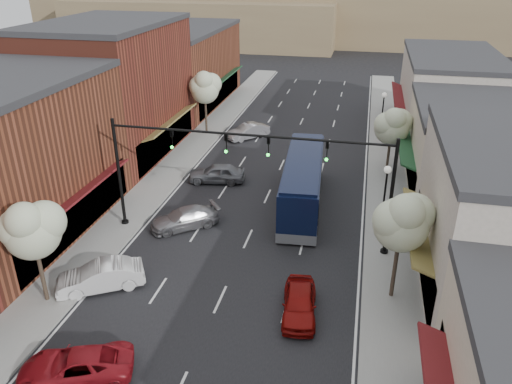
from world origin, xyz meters
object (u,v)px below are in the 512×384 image
Objects in this scene: parked_car_a at (76,367)px; parked_car_c at (185,218)px; tree_left_far at (205,87)px; coach_bus at (303,182)px; parked_car_b at (100,277)px; tree_right_far at (393,125)px; parked_car_e at (248,131)px; parked_car_d at (217,173)px; signal_mast_left at (154,160)px; signal_mast_right at (348,177)px; red_hatchback at (299,303)px; tree_left_near at (32,228)px; lamp_post_far at (383,108)px; lamp_post_near at (385,189)px; tree_right_near at (403,220)px.

parked_car_a reaches higher than parked_car_c.
tree_left_far is 0.55× the size of coach_bus.
parked_car_b is at bearing -85.18° from tree_left_far.
parked_car_e is (-12.55, 5.81, -3.31)m from tree_right_far.
parked_car_d reaches higher than parked_car_e.
parked_car_d is at bearing 143.06° from parked_car_c.
tree_right_far is 1.25× the size of parked_car_b.
signal_mast_left reaches higher than parked_car_b.
tree_right_far is 1.25× the size of parked_car_c.
signal_mast_right is 1.95× the size of parked_car_d.
signal_mast_right reaches higher than red_hatchback.
tree_right_far is (13.97, 11.95, -0.63)m from signal_mast_left.
signal_mast_left is at bearing 140.64° from red_hatchback.
lamp_post_far is at bearing 60.22° from tree_left_near.
lamp_post_far is (-0.55, 8.06, -0.99)m from tree_right_far.
lamp_post_near is 1.07× the size of parked_car_e.
signal_mast_right is 1.44× the size of tree_left_near.
signal_mast_left is 1.85× the size of lamp_post_near.
coach_bus is (8.19, 5.15, -2.86)m from signal_mast_left.
lamp_post_far is at bearing 56.14° from signal_mast_left.
tree_left_far is at bearing 154.00° from parked_car_b.
parked_car_d is (4.05, -10.33, -3.89)m from tree_left_far.
signal_mast_right reaches higher than parked_car_b.
parked_car_b is at bearing -170.78° from tree_right_near.
signal_mast_left is 1.89× the size of parked_car_b.
parked_car_d reaches higher than parked_car_c.
parked_car_c is 1.05× the size of parked_car_e.
parked_car_d reaches higher than red_hatchback.
tree_left_near is 1.31× the size of parked_car_b.
parked_car_a is 1.08× the size of parked_car_d.
tree_left_far is at bearing -172.70° from lamp_post_far.
tree_left_far is 1.41× the size of parked_car_b.
tree_right_near is 17.08m from tree_left_near.
tree_left_near reaches higher than parked_car_a.
tree_left_far is (-16.60, 22.00, 0.15)m from tree_right_near.
parked_car_e is at bearing 118.95° from signal_mast_right.
tree_right_far is 1.31× the size of parked_car_e.
parked_car_c is (-6.77, -4.60, -1.13)m from coach_bus.
lamp_post_near is at bearing 48.95° from signal_mast_right.
signal_mast_left reaches higher than lamp_post_far.
parked_car_b is at bearing -147.50° from lamp_post_near.
parked_car_b is (-11.82, -6.42, -3.91)m from signal_mast_right.
coach_bus is (-5.77, 9.20, -2.69)m from tree_right_near.
parked_car_e is (-8.19, 24.01, 0.01)m from red_hatchback.
tree_right_near reaches higher than parked_car_a.
lamp_post_near is (2.18, 2.50, -1.62)m from signal_mast_right.
parked_car_e is at bearing 119.91° from tree_right_near.
parked_car_e is at bearing -2.73° from tree_left_far.
tree_left_far is 24.76m from parked_car_b.
tree_left_far reaches higher than parked_car_e.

